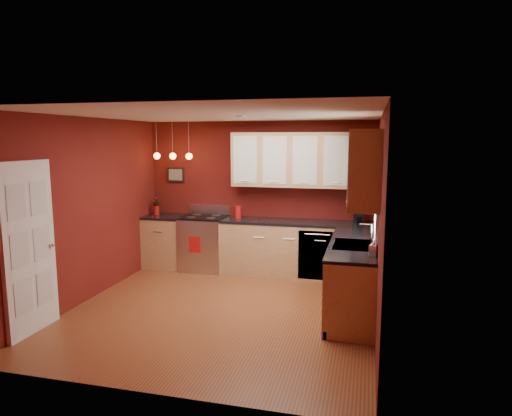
% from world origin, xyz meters
% --- Properties ---
extents(floor, '(4.20, 4.20, 0.00)m').
position_xyz_m(floor, '(0.00, 0.00, 0.00)').
color(floor, brown).
rests_on(floor, ground).
extents(ceiling, '(4.00, 4.20, 0.02)m').
position_xyz_m(ceiling, '(0.00, 0.00, 2.60)').
color(ceiling, white).
rests_on(ceiling, wall_back).
extents(wall_back, '(4.00, 0.02, 2.60)m').
position_xyz_m(wall_back, '(0.00, 2.10, 1.30)').
color(wall_back, maroon).
rests_on(wall_back, floor).
extents(wall_front, '(4.00, 0.02, 2.60)m').
position_xyz_m(wall_front, '(0.00, -2.10, 1.30)').
color(wall_front, maroon).
rests_on(wall_front, floor).
extents(wall_left, '(0.02, 4.20, 2.60)m').
position_xyz_m(wall_left, '(-2.00, 0.00, 1.30)').
color(wall_left, maroon).
rests_on(wall_left, floor).
extents(wall_right, '(0.02, 4.20, 2.60)m').
position_xyz_m(wall_right, '(2.00, 0.00, 1.30)').
color(wall_right, maroon).
rests_on(wall_right, floor).
extents(base_cabinets_back_left, '(0.70, 0.60, 0.90)m').
position_xyz_m(base_cabinets_back_left, '(-1.65, 1.80, 0.45)').
color(base_cabinets_back_left, tan).
rests_on(base_cabinets_back_left, floor).
extents(base_cabinets_back_right, '(2.54, 0.60, 0.90)m').
position_xyz_m(base_cabinets_back_right, '(0.73, 1.80, 0.45)').
color(base_cabinets_back_right, tan).
rests_on(base_cabinets_back_right, floor).
extents(base_cabinets_right, '(0.60, 2.10, 0.90)m').
position_xyz_m(base_cabinets_right, '(1.70, 0.45, 0.45)').
color(base_cabinets_right, tan).
rests_on(base_cabinets_right, floor).
extents(counter_back_left, '(0.70, 0.62, 0.04)m').
position_xyz_m(counter_back_left, '(-1.65, 1.80, 0.92)').
color(counter_back_left, black).
rests_on(counter_back_left, base_cabinets_back_left).
extents(counter_back_right, '(2.54, 0.62, 0.04)m').
position_xyz_m(counter_back_right, '(0.73, 1.80, 0.92)').
color(counter_back_right, black).
rests_on(counter_back_right, base_cabinets_back_right).
extents(counter_right, '(0.62, 2.10, 0.04)m').
position_xyz_m(counter_right, '(1.70, 0.45, 0.92)').
color(counter_right, black).
rests_on(counter_right, base_cabinets_right).
extents(gas_range, '(0.76, 0.64, 1.11)m').
position_xyz_m(gas_range, '(-0.92, 1.80, 0.48)').
color(gas_range, silver).
rests_on(gas_range, floor).
extents(dishwasher_front, '(0.60, 0.02, 0.80)m').
position_xyz_m(dishwasher_front, '(1.10, 1.51, 0.45)').
color(dishwasher_front, silver).
rests_on(dishwasher_front, base_cabinets_back_right).
extents(sink, '(0.50, 0.70, 0.33)m').
position_xyz_m(sink, '(1.70, 0.30, 0.92)').
color(sink, gray).
rests_on(sink, counter_right).
extents(window, '(0.06, 1.02, 1.22)m').
position_xyz_m(window, '(1.97, 0.30, 1.69)').
color(window, white).
rests_on(window, wall_right).
extents(door_left_wall, '(0.12, 0.82, 2.05)m').
position_xyz_m(door_left_wall, '(-1.97, -1.20, 1.03)').
color(door_left_wall, white).
rests_on(door_left_wall, floor).
extents(upper_cabinets_back, '(2.00, 0.35, 0.90)m').
position_xyz_m(upper_cabinets_back, '(0.60, 1.93, 1.95)').
color(upper_cabinets_back, tan).
rests_on(upper_cabinets_back, wall_back).
extents(upper_cabinets_right, '(0.35, 1.95, 0.90)m').
position_xyz_m(upper_cabinets_right, '(1.82, 0.32, 1.95)').
color(upper_cabinets_right, tan).
rests_on(upper_cabinets_right, wall_right).
extents(wall_picture, '(0.32, 0.03, 0.26)m').
position_xyz_m(wall_picture, '(-1.55, 2.08, 1.65)').
color(wall_picture, black).
rests_on(wall_picture, wall_back).
extents(pendant_lights, '(0.71, 0.11, 0.66)m').
position_xyz_m(pendant_lights, '(-1.45, 1.75, 2.01)').
color(pendant_lights, gray).
rests_on(pendant_lights, ceiling).
extents(red_canister, '(0.13, 0.13, 0.20)m').
position_xyz_m(red_canister, '(-0.32, 1.89, 1.04)').
color(red_canister, '#B01213').
rests_on(red_canister, counter_back_right).
extents(red_vase, '(0.10, 0.10, 0.16)m').
position_xyz_m(red_vase, '(-1.85, 1.85, 1.02)').
color(red_vase, '#B01213').
rests_on(red_vase, counter_back_left).
extents(flowers, '(0.14, 0.14, 0.19)m').
position_xyz_m(flowers, '(-1.85, 1.85, 1.18)').
color(flowers, '#B01213').
rests_on(flowers, red_vase).
extents(coffee_maker, '(0.18, 0.18, 0.24)m').
position_xyz_m(coffee_maker, '(1.73, 1.88, 1.05)').
color(coffee_maker, black).
rests_on(coffee_maker, counter_back_right).
extents(soap_pump, '(0.12, 0.12, 0.21)m').
position_xyz_m(soap_pump, '(1.95, -0.25, 1.04)').
color(soap_pump, white).
rests_on(soap_pump, counter_right).
extents(dish_towel, '(0.20, 0.01, 0.28)m').
position_xyz_m(dish_towel, '(-0.97, 1.47, 0.52)').
color(dish_towel, '#B01213').
rests_on(dish_towel, gas_range).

